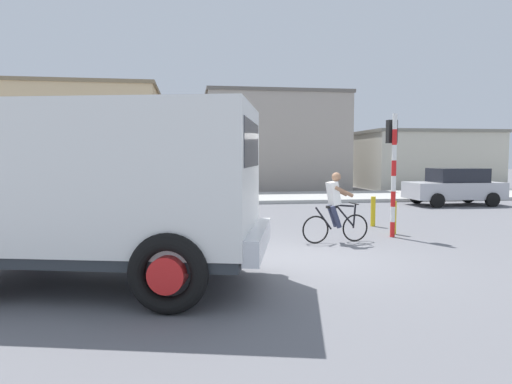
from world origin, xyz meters
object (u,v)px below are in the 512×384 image
at_px(traffic_light_pole, 393,158).
at_px(car_red_near, 455,186).
at_px(truck_foreground, 94,183).
at_px(bollard_near, 394,218).
at_px(pedestrian_near_kerb, 187,191).
at_px(cyclist, 335,207).
at_px(bollard_far, 373,211).

height_order(traffic_light_pole, car_red_near, traffic_light_pole).
bearing_deg(traffic_light_pole, truck_foreground, -152.27).
relative_size(car_red_near, bollard_near, 4.45).
distance_m(truck_foreground, bollard_near, 8.11).
xyz_separation_m(pedestrian_near_kerb, bollard_near, (5.55, -5.22, -0.40)).
bearing_deg(car_red_near, bollard_near, -131.75).
bearing_deg(traffic_light_pole, cyclist, -160.78).
height_order(cyclist, bollard_near, cyclist).
distance_m(traffic_light_pole, pedestrian_near_kerb, 7.80).
bearing_deg(traffic_light_pole, pedestrian_near_kerb, 133.73).
height_order(car_red_near, pedestrian_near_kerb, pedestrian_near_kerb).
bearing_deg(bollard_near, car_red_near, 48.25).
distance_m(cyclist, car_red_near, 10.87).
bearing_deg(traffic_light_pole, car_red_near, 48.62).
relative_size(traffic_light_pole, bollard_far, 3.56).
bearing_deg(truck_foreground, bollard_near, 29.16).
xyz_separation_m(truck_foreground, bollard_near, (7.00, 3.91, -1.22)).
bearing_deg(car_red_near, cyclist, -136.12).
xyz_separation_m(truck_foreground, bollard_far, (7.00, 5.31, -1.22)).
xyz_separation_m(truck_foreground, cyclist, (5.04, 2.96, -0.80)).
distance_m(truck_foreground, bollard_far, 8.87).
relative_size(bollard_near, bollard_far, 1.00).
bearing_deg(bollard_near, truck_foreground, -150.84).
xyz_separation_m(cyclist, bollard_far, (1.96, 2.35, -0.41)).
distance_m(truck_foreground, traffic_light_pole, 7.66).
height_order(pedestrian_near_kerb, bollard_far, pedestrian_near_kerb).
xyz_separation_m(truck_foreground, pedestrian_near_kerb, (1.45, 9.13, -0.82)).
distance_m(truck_foreground, car_red_near, 16.63).
relative_size(truck_foreground, cyclist, 3.39).
height_order(traffic_light_pole, bollard_near, traffic_light_pole).
relative_size(cyclist, pedestrian_near_kerb, 1.06).
height_order(truck_foreground, traffic_light_pole, traffic_light_pole).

